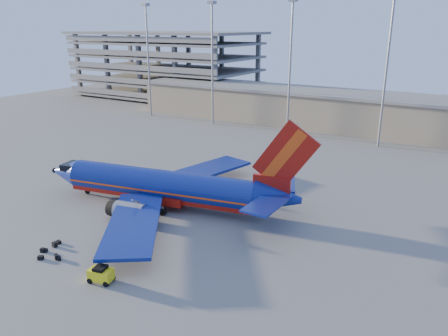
% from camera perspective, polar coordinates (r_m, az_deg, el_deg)
% --- Properties ---
extents(ground, '(220.00, 220.00, 0.00)m').
position_cam_1_polar(ground, '(59.33, -5.53, -5.06)').
color(ground, slate).
rests_on(ground, ground).
extents(terminal_building, '(122.00, 16.00, 8.50)m').
position_cam_1_polar(terminal_building, '(105.56, 18.53, 6.83)').
color(terminal_building, gray).
rests_on(terminal_building, ground).
extents(parking_garage, '(62.00, 32.00, 21.40)m').
position_cam_1_polar(parking_garage, '(151.57, -7.61, 13.59)').
color(parking_garage, slate).
rests_on(parking_garage, ground).
extents(light_mast_row, '(101.60, 1.60, 28.65)m').
position_cam_1_polar(light_mast_row, '(93.76, 14.48, 14.07)').
color(light_mast_row, gray).
rests_on(light_mast_row, ground).
extents(aircraft_main, '(38.23, 36.42, 13.08)m').
position_cam_1_polar(aircraft_main, '(58.72, -7.43, -2.45)').
color(aircraft_main, navy).
rests_on(aircraft_main, ground).
extents(baggage_tug, '(2.55, 1.89, 1.64)m').
position_cam_1_polar(baggage_tug, '(44.10, -15.79, -13.18)').
color(baggage_tug, yellow).
rests_on(baggage_tug, ground).
extents(luggage_pile, '(3.66, 3.87, 0.54)m').
position_cam_1_polar(luggage_pile, '(51.12, -21.64, -10.06)').
color(luggage_pile, black).
rests_on(luggage_pile, ground).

